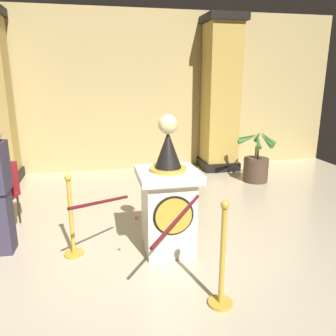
{
  "coord_description": "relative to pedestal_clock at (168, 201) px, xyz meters",
  "views": [
    {
      "loc": [
        -0.43,
        -3.38,
        2.15
      ],
      "look_at": [
        0.39,
        0.44,
        1.08
      ],
      "focal_mm": 36.02,
      "sensor_mm": 36.0,
      "label": 1
    }
  ],
  "objects": [
    {
      "name": "stanchion_far",
      "position": [
        0.27,
        -1.17,
        -0.28
      ],
      "size": [
        0.24,
        0.24,
        1.08
      ],
      "color": "gold",
      "rests_on": "ground_plane"
    },
    {
      "name": "ground_plane",
      "position": [
        -0.39,
        -0.43,
        -0.66
      ],
      "size": [
        10.75,
        10.75,
        0.0
      ],
      "primitive_type": "plane",
      "color": "beige"
    },
    {
      "name": "stanchion_near",
      "position": [
        -1.17,
        0.11,
        -0.3
      ],
      "size": [
        0.24,
        0.24,
        1.04
      ],
      "color": "gold",
      "rests_on": "ground_plane"
    },
    {
      "name": "velvet_rope",
      "position": [
        -0.45,
        -0.53,
        0.12
      ],
      "size": [
        1.39,
        1.39,
        0.22
      ],
      "color": "#591419"
    },
    {
      "name": "column_right",
      "position": [
        2.01,
        3.65,
        1.04
      ],
      "size": [
        0.86,
        0.86,
        3.44
      ],
      "color": "black",
      "rests_on": "ground_plane"
    },
    {
      "name": "back_wall",
      "position": [
        -0.39,
        4.14,
        1.13
      ],
      "size": [
        10.75,
        0.16,
        3.58
      ],
      "primitive_type": "cube",
      "color": "tan",
      "rests_on": "ground_plane"
    },
    {
      "name": "cafe_chair_red",
      "position": [
        -2.2,
        1.21,
        -0.09
      ],
      "size": [
        0.49,
        0.49,
        0.96
      ],
      "color": "black",
      "rests_on": "ground_plane"
    },
    {
      "name": "potted_palm_right",
      "position": [
        2.42,
        2.47,
        -0.3
      ],
      "size": [
        0.86,
        0.81,
        1.1
      ],
      "color": "#4C3828",
      "rests_on": "ground_plane"
    },
    {
      "name": "pedestal_clock",
      "position": [
        0.0,
        0.0,
        0.0
      ],
      "size": [
        0.74,
        0.74,
        1.72
      ],
      "color": "silver",
      "rests_on": "ground_plane"
    }
  ]
}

